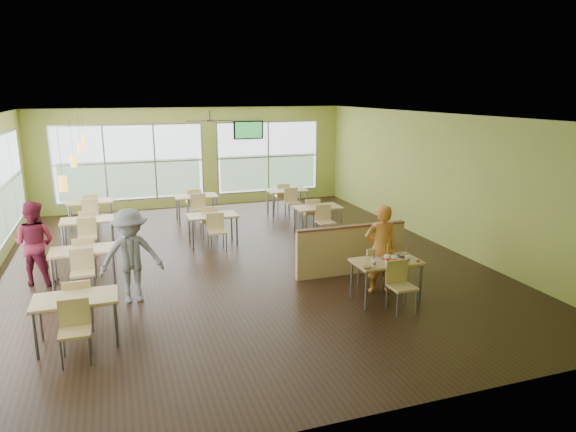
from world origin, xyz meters
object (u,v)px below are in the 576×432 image
Objects in this scene: half_wall_divider at (351,250)px; main_table at (386,267)px; food_basket at (403,256)px; man_plaid at (381,249)px.

main_table is at bearing -90.00° from half_wall_divider.
food_basket is (0.39, -1.37, 0.25)m from half_wall_divider.
man_plaid is (0.08, 0.37, 0.22)m from main_table.
main_table is at bearing -168.86° from food_basket.
half_wall_divider is at bearing 105.81° from food_basket.
food_basket is (0.39, 0.08, 0.15)m from main_table.
half_wall_divider is 1.45m from food_basket.
half_wall_divider is (0.00, 1.45, -0.11)m from main_table.
main_table is 0.89× the size of man_plaid.
man_plaid is (0.08, -1.08, 0.33)m from half_wall_divider.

